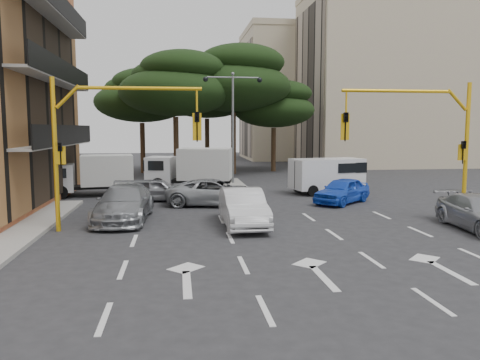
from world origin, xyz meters
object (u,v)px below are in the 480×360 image
at_px(car_blue_compact, 342,191).
at_px(van_white, 327,176).
at_px(signal_mast_right, 429,132).
at_px(car_white_hatch, 243,208).
at_px(car_silver_cross_b, 158,190).
at_px(box_truck_a, 92,176).
at_px(signal_mast_left, 102,132).
at_px(box_truck_b, 190,169).
at_px(car_silver_wagon, 124,203).
at_px(car_silver_cross_a, 215,192).
at_px(street_lamp_center, 233,108).

relative_size(car_blue_compact, van_white, 0.91).
relative_size(signal_mast_right, car_white_hatch, 1.28).
bearing_deg(car_silver_cross_b, box_truck_a, 63.67).
bearing_deg(car_silver_cross_b, car_blue_compact, -96.09).
bearing_deg(van_white, signal_mast_left, -65.30).
bearing_deg(van_white, signal_mast_right, -2.41).
distance_m(signal_mast_right, car_white_hatch, 8.62).
bearing_deg(box_truck_b, signal_mast_left, 174.11).
bearing_deg(car_silver_wagon, box_truck_a, 112.89).
bearing_deg(box_truck_b, car_silver_cross_b, 168.63).
height_order(signal_mast_left, car_silver_cross_b, signal_mast_left).
height_order(signal_mast_left, van_white, signal_mast_left).
height_order(car_blue_compact, van_white, van_white).
height_order(car_white_hatch, car_silver_cross_b, car_white_hatch).
height_order(signal_mast_right, car_silver_wagon, signal_mast_right).
height_order(signal_mast_right, car_silver_cross_a, signal_mast_right).
bearing_deg(car_white_hatch, car_silver_cross_b, 117.17).
height_order(signal_mast_right, box_truck_b, signal_mast_right).
distance_m(car_silver_wagon, box_truck_b, 10.38).
bearing_deg(signal_mast_left, van_white, 36.70).
relative_size(car_silver_cross_a, box_truck_b, 0.90).
distance_m(box_truck_a, box_truck_b, 6.22).
xyz_separation_m(street_lamp_center, car_blue_compact, (4.90, -8.86, -4.74)).
xyz_separation_m(signal_mast_left, street_lamp_center, (6.80, 14.01, 1.54)).
distance_m(car_blue_compact, car_silver_cross_b, 10.11).
relative_size(signal_mast_left, box_truck_b, 1.08).
bearing_deg(box_truck_a, signal_mast_right, -130.34).
height_order(car_silver_cross_b, box_truck_a, box_truck_a).
bearing_deg(signal_mast_right, box_truck_b, 130.22).
relative_size(signal_mast_left, van_white, 1.36).
xyz_separation_m(car_silver_cross_a, box_truck_b, (-1.10, 6.38, 0.67)).
bearing_deg(box_truck_a, signal_mast_left, -175.98).
height_order(street_lamp_center, car_silver_cross_a, street_lamp_center).
bearing_deg(car_silver_cross_b, car_silver_cross_a, -116.70).
bearing_deg(signal_mast_right, car_blue_compact, 110.35).
height_order(signal_mast_right, signal_mast_left, same).
height_order(car_silver_wagon, box_truck_a, box_truck_a).
bearing_deg(car_white_hatch, box_truck_a, 128.19).
xyz_separation_m(signal_mast_right, car_white_hatch, (-8.03, 0.05, -3.11)).
bearing_deg(box_truck_a, car_silver_cross_b, -130.81).
relative_size(signal_mast_left, street_lamp_center, 0.77).
height_order(street_lamp_center, car_silver_cross_b, street_lamp_center).
xyz_separation_m(signal_mast_right, street_lamp_center, (-6.80, 14.01, 1.54)).
height_order(signal_mast_left, street_lamp_center, street_lamp_center).
relative_size(car_silver_cross_a, box_truck_a, 1.01).
height_order(car_white_hatch, car_blue_compact, car_white_hatch).
xyz_separation_m(car_silver_wagon, car_silver_cross_a, (4.24, 3.49, -0.08)).
bearing_deg(car_silver_wagon, car_white_hatch, -15.88).
relative_size(car_silver_cross_a, car_silver_cross_b, 1.34).
xyz_separation_m(signal_mast_right, car_silver_cross_a, (-8.80, 5.32, -3.19)).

